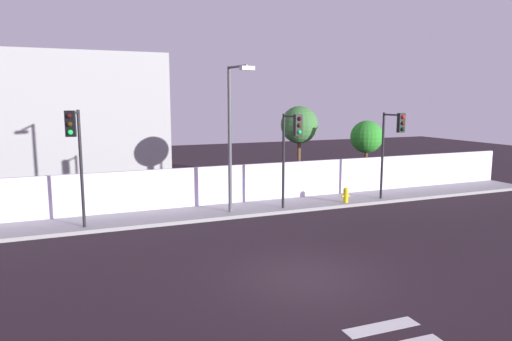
{
  "coord_description": "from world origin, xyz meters",
  "views": [
    {
      "loc": [
        -6.12,
        -11.21,
        5.03
      ],
      "look_at": [
        1.19,
        6.5,
        2.12
      ],
      "focal_mm": 32.77,
      "sensor_mm": 36.0,
      "label": 1
    }
  ],
  "objects_px": {
    "traffic_light_right": "(393,137)",
    "traffic_light_center": "(75,144)",
    "roadside_tree_midright": "(367,137)",
    "fire_hydrant": "(346,194)",
    "street_lamp_curbside": "(232,128)",
    "traffic_light_left": "(291,140)",
    "roadside_tree_midleft": "(299,125)"
  },
  "relations": [
    {
      "from": "traffic_light_left",
      "to": "roadside_tree_midright",
      "type": "xyz_separation_m",
      "value": [
        6.84,
        4.06,
        -0.37
      ]
    },
    {
      "from": "traffic_light_right",
      "to": "roadside_tree_midright",
      "type": "height_order",
      "value": "traffic_light_right"
    },
    {
      "from": "traffic_light_left",
      "to": "roadside_tree_midleft",
      "type": "xyz_separation_m",
      "value": [
        2.5,
        4.06,
        0.39
      ]
    },
    {
      "from": "traffic_light_right",
      "to": "traffic_light_center",
      "type": "bearing_deg",
      "value": -179.59
    },
    {
      "from": "fire_hydrant",
      "to": "roadside_tree_midright",
      "type": "xyz_separation_m",
      "value": [
        3.63,
        3.53,
        2.38
      ]
    },
    {
      "from": "traffic_light_left",
      "to": "traffic_light_center",
      "type": "bearing_deg",
      "value": -179.12
    },
    {
      "from": "traffic_light_center",
      "to": "fire_hydrant",
      "type": "bearing_deg",
      "value": 3.15
    },
    {
      "from": "traffic_light_center",
      "to": "traffic_light_right",
      "type": "xyz_separation_m",
      "value": [
        14.16,
        0.1,
        -0.18
      ]
    },
    {
      "from": "traffic_light_left",
      "to": "traffic_light_center",
      "type": "height_order",
      "value": "traffic_light_center"
    },
    {
      "from": "roadside_tree_midright",
      "to": "traffic_light_left",
      "type": "bearing_deg",
      "value": -149.31
    },
    {
      "from": "roadside_tree_midleft",
      "to": "roadside_tree_midright",
      "type": "height_order",
      "value": "roadside_tree_midleft"
    },
    {
      "from": "roadside_tree_midleft",
      "to": "roadside_tree_midright",
      "type": "bearing_deg",
      "value": 0.0
    },
    {
      "from": "traffic_light_right",
      "to": "roadside_tree_midleft",
      "type": "relative_size",
      "value": 0.91
    },
    {
      "from": "street_lamp_curbside",
      "to": "roadside_tree_midleft",
      "type": "bearing_deg",
      "value": 34.39
    },
    {
      "from": "traffic_light_center",
      "to": "roadside_tree_midleft",
      "type": "bearing_deg",
      "value": 20.41
    },
    {
      "from": "traffic_light_right",
      "to": "fire_hydrant",
      "type": "bearing_deg",
      "value": 165.65
    },
    {
      "from": "traffic_light_center",
      "to": "fire_hydrant",
      "type": "distance_m",
      "value": 12.35
    },
    {
      "from": "traffic_light_right",
      "to": "street_lamp_curbside",
      "type": "height_order",
      "value": "street_lamp_curbside"
    },
    {
      "from": "traffic_light_left",
      "to": "roadside_tree_midleft",
      "type": "height_order",
      "value": "roadside_tree_midleft"
    },
    {
      "from": "traffic_light_center",
      "to": "roadside_tree_midright",
      "type": "bearing_deg",
      "value": 15.04
    },
    {
      "from": "street_lamp_curbside",
      "to": "fire_hydrant",
      "type": "xyz_separation_m",
      "value": [
        5.71,
        -0.11,
        -3.32
      ]
    },
    {
      "from": "street_lamp_curbside",
      "to": "roadside_tree_midleft",
      "type": "xyz_separation_m",
      "value": [
        5.01,
        3.43,
        -0.18
      ]
    },
    {
      "from": "traffic_light_center",
      "to": "traffic_light_right",
      "type": "distance_m",
      "value": 14.16
    },
    {
      "from": "traffic_light_left",
      "to": "traffic_light_right",
      "type": "height_order",
      "value": "traffic_light_left"
    },
    {
      "from": "traffic_light_left",
      "to": "street_lamp_curbside",
      "type": "bearing_deg",
      "value": 165.79
    },
    {
      "from": "roadside_tree_midright",
      "to": "fire_hydrant",
      "type": "bearing_deg",
      "value": -135.77
    },
    {
      "from": "fire_hydrant",
      "to": "street_lamp_curbside",
      "type": "bearing_deg",
      "value": 178.91
    },
    {
      "from": "traffic_light_left",
      "to": "street_lamp_curbside",
      "type": "xyz_separation_m",
      "value": [
        -2.5,
        0.63,
        0.57
      ]
    },
    {
      "from": "street_lamp_curbside",
      "to": "roadside_tree_midright",
      "type": "relative_size",
      "value": 1.62
    },
    {
      "from": "traffic_light_right",
      "to": "street_lamp_curbside",
      "type": "distance_m",
      "value": 7.94
    },
    {
      "from": "traffic_light_center",
      "to": "traffic_light_right",
      "type": "height_order",
      "value": "traffic_light_center"
    },
    {
      "from": "traffic_light_left",
      "to": "traffic_light_center",
      "type": "xyz_separation_m",
      "value": [
        -8.77,
        -0.13,
        0.18
      ]
    }
  ]
}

